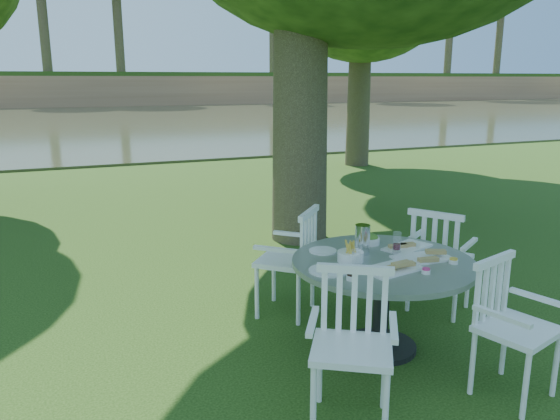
# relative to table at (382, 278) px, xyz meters

# --- Properties ---
(ground) EXTENTS (140.00, 140.00, 0.00)m
(ground) POSITION_rel_table_xyz_m (-0.32, 1.06, -0.58)
(ground) COLOR #17360B
(ground) RESTS_ON ground
(table) EXTENTS (1.36, 1.36, 0.72)m
(table) POSITION_rel_table_xyz_m (0.00, 0.00, 0.00)
(table) COLOR black
(table) RESTS_ON ground
(chair_ne) EXTENTS (0.63, 0.64, 0.94)m
(chair_ne) POSITION_rel_table_xyz_m (0.80, 0.39, -0.02)
(chair_ne) COLOR white
(chair_ne) RESTS_ON ground
(chair_nw) EXTENTS (0.65, 0.66, 0.95)m
(chair_nw) POSITION_rel_table_xyz_m (-0.34, 0.83, -0.02)
(chair_nw) COLOR white
(chair_nw) RESTS_ON ground
(chair_sw) EXTENTS (0.63, 0.62, 0.93)m
(chair_sw) POSITION_rel_table_xyz_m (-0.62, -0.65, -0.03)
(chair_sw) COLOR white
(chair_sw) RESTS_ON ground
(chair_se) EXTENTS (0.56, 0.54, 0.90)m
(chair_se) POSITION_rel_table_xyz_m (0.43, -0.79, -0.05)
(chair_se) COLOR white
(chair_se) RESTS_ON ground
(tableware) EXTENTS (1.19, 0.86, 0.23)m
(tableware) POSITION_rel_table_xyz_m (-0.03, 0.08, 0.18)
(tableware) COLOR white
(tableware) RESTS_ON table
(river) EXTENTS (100.00, 28.00, 0.12)m
(river) POSITION_rel_table_xyz_m (-0.32, 24.06, -0.58)
(river) COLOR #363B23
(river) RESTS_ON ground
(far_bank) EXTENTS (100.00, 18.00, 15.20)m
(far_bank) POSITION_rel_table_xyz_m (-0.04, 42.17, 6.67)
(far_bank) COLOR #A16D4B
(far_bank) RESTS_ON ground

